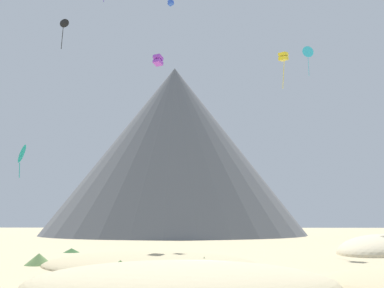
% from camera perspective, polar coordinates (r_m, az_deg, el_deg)
% --- Properties ---
extents(ground_plane, '(400.00, 400.00, 0.00)m').
position_cam_1_polar(ground_plane, '(34.29, 1.70, -15.90)').
color(ground_plane, '#C6B284').
extents(dune_foreground_left, '(19.77, 16.68, 2.68)m').
position_cam_1_polar(dune_foreground_left, '(30.40, -1.35, -16.77)').
color(dune_foreground_left, '#CCBA8E').
rests_on(dune_foreground_left, ground_plane).
extents(dune_foreground_right, '(18.90, 23.59, 4.36)m').
position_cam_1_polar(dune_foreground_right, '(64.35, 22.06, -12.12)').
color(dune_foreground_right, beige).
rests_on(dune_foreground_right, ground_plane).
extents(dune_midground, '(25.95, 25.00, 2.18)m').
position_cam_1_polar(dune_midground, '(43.27, -5.22, -14.48)').
color(dune_midground, '#C6B284').
rests_on(dune_midground, ground_plane).
extents(bush_far_right, '(3.26, 3.26, 0.94)m').
position_cam_1_polar(bush_far_right, '(37.04, -8.75, -14.58)').
color(bush_far_right, '#477238').
rests_on(bush_far_right, ground_plane).
extents(bush_low_patch, '(2.61, 2.61, 1.04)m').
position_cam_1_polar(bush_low_patch, '(44.82, -18.20, -13.21)').
color(bush_low_patch, '#668C4C').
rests_on(bush_low_patch, ground_plane).
extents(bush_far_left, '(1.69, 1.69, 0.97)m').
position_cam_1_polar(bush_far_left, '(39.42, 1.50, -14.32)').
color(bush_far_left, '#386633').
rests_on(bush_far_left, ground_plane).
extents(bush_near_right, '(2.44, 2.44, 0.52)m').
position_cam_1_polar(bush_near_right, '(60.58, -14.50, -12.46)').
color(bush_near_right, '#386633').
rests_on(bush_near_right, ground_plane).
extents(rock_massif, '(90.19, 90.19, 46.24)m').
position_cam_1_polar(rock_massif, '(128.76, -2.38, -1.41)').
color(rock_massif, slate).
rests_on(rock_massif, ground_plane).
extents(kite_teal_low, '(1.39, 2.45, 4.05)m').
position_cam_1_polar(kite_teal_low, '(59.17, -20.14, -1.09)').
color(kite_teal_low, teal).
extents(kite_yellow_high, '(1.66, 1.67, 5.66)m').
position_cam_1_polar(kite_yellow_high, '(73.79, 11.09, 10.40)').
color(kite_yellow_high, yellow).
extents(kite_blue_high, '(1.10, 1.06, 0.95)m').
position_cam_1_polar(kite_blue_high, '(80.33, -2.61, 16.87)').
color(kite_blue_high, blue).
extents(kite_cyan_high, '(2.17, 0.66, 5.70)m').
position_cam_1_polar(kite_cyan_high, '(90.19, 13.95, 10.82)').
color(kite_cyan_high, '#33BCDB').
extents(kite_black_high, '(1.26, 0.39, 4.17)m').
position_cam_1_polar(kite_black_high, '(65.24, -15.36, 13.98)').
color(kite_black_high, black).
extents(kite_violet_mid, '(1.46, 1.49, 1.42)m').
position_cam_1_polar(kite_violet_mid, '(63.44, -4.17, 10.17)').
color(kite_violet_mid, purple).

